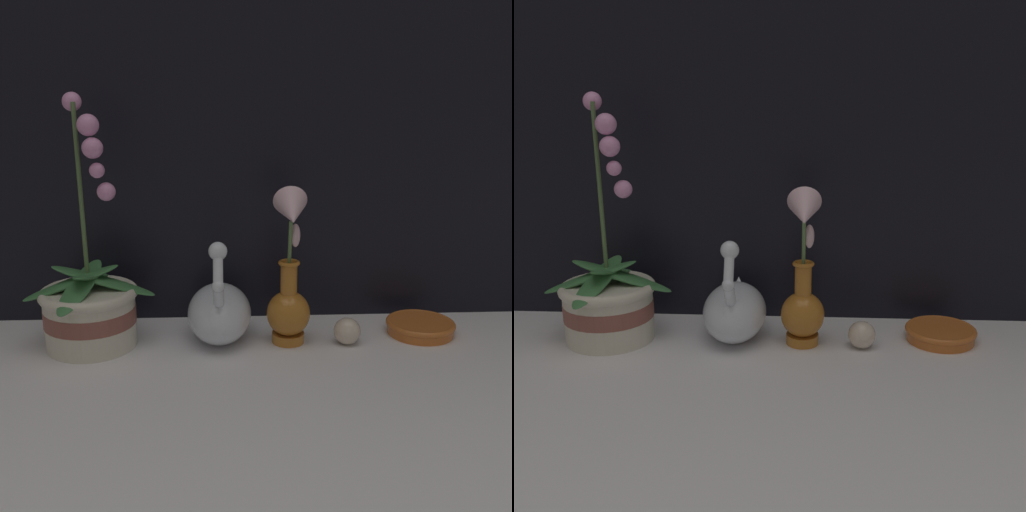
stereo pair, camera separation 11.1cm
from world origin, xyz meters
TOP-DOWN VIEW (x-y plane):
  - ground_plane at (0.00, 0.00)m, footprint 2.80×2.80m
  - window_backdrop at (0.00, 0.30)m, footprint 2.80×0.03m
  - orchid_potted_plant at (-0.32, 0.15)m, footprint 0.25×0.24m
  - swan_figurine at (-0.08, 0.16)m, footprint 0.12×0.21m
  - blue_vase at (0.05, 0.13)m, footprint 0.08×0.12m
  - glass_sphere at (0.17, 0.13)m, footprint 0.05×0.05m
  - amber_dish at (0.32, 0.17)m, footprint 0.14×0.14m

SIDE VIEW (x-z plane):
  - ground_plane at x=0.00m, z-range 0.00..0.00m
  - amber_dish at x=0.32m, z-range 0.00..0.03m
  - glass_sphere at x=0.17m, z-range 0.00..0.05m
  - swan_figurine at x=-0.08m, z-range -0.05..0.17m
  - orchid_potted_plant at x=-0.32m, z-range -0.15..0.32m
  - blue_vase at x=0.05m, z-range -0.04..0.27m
  - window_backdrop at x=0.00m, z-range 0.00..1.20m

